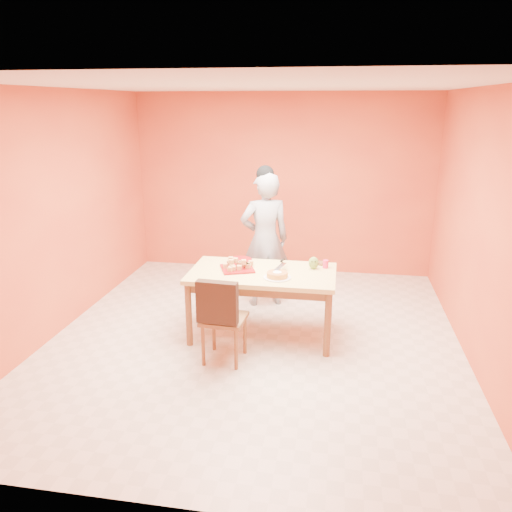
% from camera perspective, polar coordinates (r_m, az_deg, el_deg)
% --- Properties ---
extents(floor, '(5.00, 5.00, 0.00)m').
position_cam_1_polar(floor, '(5.68, -0.17, -9.41)').
color(floor, beige).
rests_on(floor, ground).
extents(ceiling, '(5.00, 5.00, 0.00)m').
position_cam_1_polar(ceiling, '(5.08, -0.20, 18.95)').
color(ceiling, silver).
rests_on(ceiling, wall_back).
extents(wall_back, '(4.50, 0.00, 4.50)m').
position_cam_1_polar(wall_back, '(7.65, 3.04, 8.17)').
color(wall_back, '#D45931').
rests_on(wall_back, floor).
extents(wall_left, '(0.00, 5.00, 5.00)m').
position_cam_1_polar(wall_left, '(6.02, -21.87, 4.50)').
color(wall_left, '#D45931').
rests_on(wall_left, floor).
extents(wall_right, '(0.00, 5.00, 5.00)m').
position_cam_1_polar(wall_right, '(5.33, 24.43, 2.69)').
color(wall_right, '#D45931').
rests_on(wall_right, floor).
extents(dining_table, '(1.60, 0.90, 0.76)m').
position_cam_1_polar(dining_table, '(5.52, 0.74, -2.70)').
color(dining_table, '#E5D078').
rests_on(dining_table, floor).
extents(dining_chair, '(0.45, 0.52, 0.92)m').
position_cam_1_polar(dining_chair, '(5.05, -3.73, -7.00)').
color(dining_chair, brown).
rests_on(dining_chair, floor).
extents(pastry_pile, '(0.31, 0.31, 0.10)m').
position_cam_1_polar(pastry_pile, '(5.53, -2.15, -0.86)').
color(pastry_pile, tan).
rests_on(pastry_pile, pastry_platter).
extents(person, '(0.74, 0.62, 1.73)m').
position_cam_1_polar(person, '(6.34, 1.02, 1.84)').
color(person, gray).
rests_on(person, floor).
extents(pastry_platter, '(0.45, 0.45, 0.02)m').
position_cam_1_polar(pastry_platter, '(5.55, -2.15, -1.45)').
color(pastry_platter, maroon).
rests_on(pastry_platter, dining_table).
extents(red_dinner_plate, '(0.32, 0.32, 0.02)m').
position_cam_1_polar(red_dinner_plate, '(5.87, -1.82, -0.44)').
color(red_dinner_plate, maroon).
rests_on(red_dinner_plate, dining_table).
extents(white_cake_plate, '(0.38, 0.38, 0.01)m').
position_cam_1_polar(white_cake_plate, '(5.29, 2.44, -2.47)').
color(white_cake_plate, white).
rests_on(white_cake_plate, dining_table).
extents(sponge_cake, '(0.25, 0.25, 0.05)m').
position_cam_1_polar(sponge_cake, '(5.28, 2.45, -2.15)').
color(sponge_cake, gold).
rests_on(sponge_cake, white_cake_plate).
extents(cake_server, '(0.11, 0.29, 0.01)m').
position_cam_1_polar(cake_server, '(5.43, 2.80, -1.21)').
color(cake_server, silver).
rests_on(cake_server, sponge_cake).
extents(egg_ornament, '(0.14, 0.12, 0.14)m').
position_cam_1_polar(egg_ornament, '(5.59, 6.60, -0.79)').
color(egg_ornament, olive).
rests_on(egg_ornament, dining_table).
extents(magenta_glass, '(0.07, 0.07, 0.09)m').
position_cam_1_polar(magenta_glass, '(5.65, 7.96, -0.92)').
color(magenta_glass, '#D52050').
rests_on(magenta_glass, dining_table).
extents(checker_tin, '(0.13, 0.13, 0.03)m').
position_cam_1_polar(checker_tin, '(5.76, 7.50, -0.84)').
color(checker_tin, '#3A1C10').
rests_on(checker_tin, dining_table).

